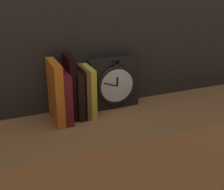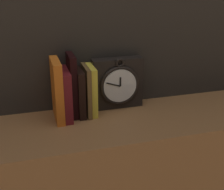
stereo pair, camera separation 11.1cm
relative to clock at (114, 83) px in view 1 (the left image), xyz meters
name	(u,v)px [view 1 (the left image)]	position (x,y,z in m)	size (l,w,h in m)	color
clock	(114,83)	(0.00, 0.00, 0.00)	(0.20, 0.07, 0.21)	black
book_slot0_orange	(56,92)	(-0.24, -0.04, 0.01)	(0.03, 0.15, 0.23)	orange
book_slot1_maroon	(64,96)	(-0.21, -0.04, -0.01)	(0.03, 0.14, 0.19)	maroon
book_slot2_black	(70,87)	(-0.19, -0.02, 0.02)	(0.02, 0.11, 0.24)	black
book_slot3_black	(77,94)	(-0.16, -0.03, -0.01)	(0.03, 0.12, 0.18)	black
book_slot4_brown	(84,92)	(-0.13, -0.03, -0.01)	(0.02, 0.12, 0.19)	brown
book_slot5_yellow	(89,91)	(-0.11, -0.03, -0.01)	(0.02, 0.12, 0.19)	yellow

